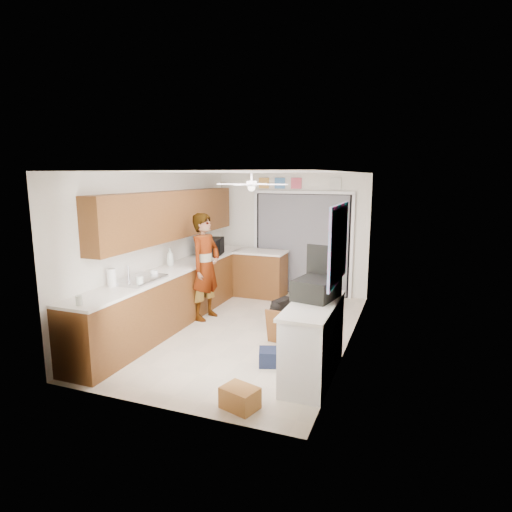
% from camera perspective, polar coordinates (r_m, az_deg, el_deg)
% --- Properties ---
extents(floor, '(5.00, 5.00, 0.00)m').
position_cam_1_polar(floor, '(6.98, -1.17, -9.89)').
color(floor, '#BCAE97').
rests_on(floor, ground).
extents(ceiling, '(5.00, 5.00, 0.00)m').
position_cam_1_polar(ceiling, '(6.54, -1.25, 11.08)').
color(ceiling, white).
rests_on(ceiling, ground).
extents(wall_back, '(3.20, 0.00, 3.20)m').
position_cam_1_polar(wall_back, '(8.99, 4.71, 2.94)').
color(wall_back, white).
rests_on(wall_back, ground).
extents(wall_front, '(3.20, 0.00, 3.20)m').
position_cam_1_polar(wall_front, '(4.48, -13.18, -5.15)').
color(wall_front, white).
rests_on(wall_front, ground).
extents(wall_left, '(0.00, 5.00, 5.00)m').
position_cam_1_polar(wall_left, '(7.39, -12.82, 1.03)').
color(wall_left, white).
rests_on(wall_left, ground).
extents(wall_right, '(0.00, 5.00, 5.00)m').
position_cam_1_polar(wall_right, '(6.25, 12.55, -0.68)').
color(wall_right, white).
rests_on(wall_right, ground).
extents(left_base_cabinets, '(0.60, 4.80, 0.90)m').
position_cam_1_polar(left_base_cabinets, '(7.40, -10.61, -5.22)').
color(left_base_cabinets, brown).
rests_on(left_base_cabinets, floor).
extents(left_countertop, '(0.62, 4.80, 0.04)m').
position_cam_1_polar(left_countertop, '(7.28, -10.67, -1.66)').
color(left_countertop, white).
rests_on(left_countertop, left_base_cabinets).
extents(upper_cabinets, '(0.32, 4.00, 0.80)m').
position_cam_1_polar(upper_cabinets, '(7.40, -11.10, 5.41)').
color(upper_cabinets, brown).
rests_on(upper_cabinets, wall_left).
extents(sink_basin, '(0.50, 0.76, 0.06)m').
position_cam_1_polar(sink_basin, '(6.47, -15.26, -3.10)').
color(sink_basin, silver).
rests_on(sink_basin, left_countertop).
extents(faucet, '(0.03, 0.03, 0.22)m').
position_cam_1_polar(faucet, '(6.56, -16.65, -2.14)').
color(faucet, silver).
rests_on(faucet, left_countertop).
extents(peninsula_base, '(1.00, 0.60, 0.90)m').
position_cam_1_polar(peninsula_base, '(8.82, 0.61, -2.46)').
color(peninsula_base, brown).
rests_on(peninsula_base, floor).
extents(peninsula_top, '(1.04, 0.64, 0.04)m').
position_cam_1_polar(peninsula_top, '(8.72, 0.62, 0.54)').
color(peninsula_top, white).
rests_on(peninsula_top, peninsula_base).
extents(back_opening_recess, '(2.00, 0.06, 2.10)m').
position_cam_1_polar(back_opening_recess, '(8.93, 6.18, 1.56)').
color(back_opening_recess, black).
rests_on(back_opening_recess, wall_back).
extents(curtain_panel, '(1.90, 0.03, 2.05)m').
position_cam_1_polar(curtain_panel, '(8.89, 6.12, 1.52)').
color(curtain_panel, slate).
rests_on(curtain_panel, wall_back).
extents(door_trim_left, '(0.06, 0.04, 2.10)m').
position_cam_1_polar(door_trim_left, '(9.20, -0.03, 1.89)').
color(door_trim_left, white).
rests_on(door_trim_left, wall_back).
extents(door_trim_right, '(0.06, 0.04, 2.10)m').
position_cam_1_polar(door_trim_right, '(8.71, 12.65, 1.13)').
color(door_trim_right, white).
rests_on(door_trim_right, wall_back).
extents(door_trim_head, '(2.10, 0.04, 0.06)m').
position_cam_1_polar(door_trim_head, '(8.79, 6.27, 8.43)').
color(door_trim_head, white).
rests_on(door_trim_head, wall_back).
extents(header_frame_0, '(0.22, 0.02, 0.22)m').
position_cam_1_polar(header_frame_0, '(9.07, 1.06, 9.70)').
color(header_frame_0, gold).
rests_on(header_frame_0, wall_back).
extents(header_frame_1, '(0.22, 0.02, 0.22)m').
position_cam_1_polar(header_frame_1, '(8.96, 3.20, 9.67)').
color(header_frame_1, '#4780BF').
rests_on(header_frame_1, wall_back).
extents(header_frame_2, '(0.22, 0.02, 0.22)m').
position_cam_1_polar(header_frame_2, '(8.86, 5.39, 9.63)').
color(header_frame_2, '#CE4D60').
rests_on(header_frame_2, wall_back).
extents(header_frame_4, '(0.22, 0.02, 0.22)m').
position_cam_1_polar(header_frame_4, '(8.68, 10.56, 9.48)').
color(header_frame_4, beige).
rests_on(header_frame_4, wall_back).
extents(route66_sign, '(0.22, 0.02, 0.26)m').
position_cam_1_polar(route66_sign, '(9.19, -1.03, 9.71)').
color(route66_sign, silver).
rests_on(route66_sign, wall_back).
extents(right_counter_base, '(0.50, 1.40, 0.90)m').
position_cam_1_polar(right_counter_base, '(5.38, 7.65, -11.28)').
color(right_counter_base, white).
rests_on(right_counter_base, floor).
extents(right_counter_top, '(0.54, 1.44, 0.04)m').
position_cam_1_polar(right_counter_top, '(5.22, 7.67, -6.48)').
color(right_counter_top, white).
rests_on(right_counter_top, right_counter_base).
extents(abstract_painting, '(0.03, 1.15, 0.95)m').
position_cam_1_polar(abstract_painting, '(5.21, 10.94, 1.62)').
color(abstract_painting, '#F55ACB').
rests_on(abstract_painting, wall_right).
extents(ceiling_fan, '(1.14, 1.14, 0.24)m').
position_cam_1_polar(ceiling_fan, '(6.73, -0.61, 9.54)').
color(ceiling_fan, white).
rests_on(ceiling_fan, ceiling).
extents(microwave, '(0.52, 0.66, 0.32)m').
position_cam_1_polar(microwave, '(8.30, -5.98, 1.24)').
color(microwave, black).
rests_on(microwave, left_countertop).
extents(soap_bottle, '(0.13, 0.13, 0.31)m').
position_cam_1_polar(soap_bottle, '(7.42, -11.38, -0.08)').
color(soap_bottle, silver).
rests_on(soap_bottle, left_countertop).
extents(cup, '(0.14, 0.14, 0.09)m').
position_cam_1_polar(cup, '(6.69, -13.42, -2.28)').
color(cup, white).
rests_on(cup, left_countertop).
extents(jar_a, '(0.11, 0.11, 0.13)m').
position_cam_1_polar(jar_a, '(6.17, -15.23, -3.25)').
color(jar_a, silver).
rests_on(jar_a, left_countertop).
extents(jar_b, '(0.09, 0.09, 0.12)m').
position_cam_1_polar(jar_b, '(5.50, -22.54, -5.50)').
color(jar_b, silver).
rests_on(jar_b, left_countertop).
extents(paper_towel_roll, '(0.15, 0.15, 0.25)m').
position_cam_1_polar(paper_towel_roll, '(6.23, -18.71, -2.75)').
color(paper_towel_roll, white).
rests_on(paper_towel_roll, left_countertop).
extents(suitcase, '(0.56, 0.68, 0.26)m').
position_cam_1_polar(suitcase, '(5.40, 8.05, -4.28)').
color(suitcase, black).
rests_on(suitcase, right_counter_top).
extents(suitcase_rim, '(0.55, 0.66, 0.02)m').
position_cam_1_polar(suitcase_rim, '(5.43, 8.02, -5.40)').
color(suitcase_rim, yellow).
rests_on(suitcase_rim, suitcase).
extents(suitcase_lid, '(0.42, 0.11, 0.50)m').
position_cam_1_polar(suitcase_lid, '(5.62, 8.76, -1.10)').
color(suitcase_lid, black).
rests_on(suitcase_lid, suitcase).
extents(cardboard_box, '(0.44, 0.38, 0.23)m').
position_cam_1_polar(cardboard_box, '(4.81, -2.16, -18.37)').
color(cardboard_box, olive).
rests_on(cardboard_box, floor).
extents(navy_crate, '(0.41, 0.38, 0.21)m').
position_cam_1_polar(navy_crate, '(5.78, 2.15, -13.32)').
color(navy_crate, black).
rests_on(navy_crate, floor).
extents(cabinet_door_panel, '(0.37, 0.17, 0.53)m').
position_cam_1_polar(cabinet_door_panel, '(6.35, 2.90, -9.46)').
color(cabinet_door_panel, brown).
rests_on(cabinet_door_panel, floor).
extents(man, '(0.54, 0.73, 1.84)m').
position_cam_1_polar(man, '(7.38, -6.76, -1.41)').
color(man, white).
rests_on(man, floor).
extents(dog, '(0.40, 0.62, 0.45)m').
position_cam_1_polar(dog, '(7.31, 3.49, -7.08)').
color(dog, black).
rests_on(dog, floor).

